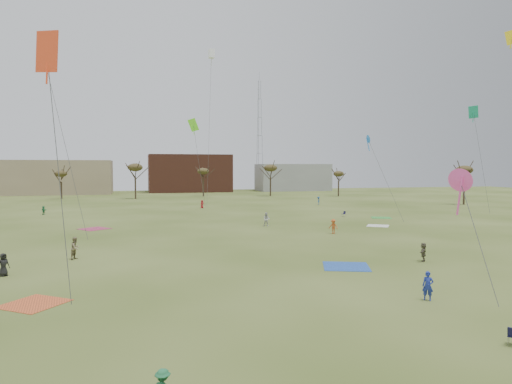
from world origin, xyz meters
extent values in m
plane|color=#384816|center=(0.00, 0.00, 0.00)|extent=(260.00, 260.00, 0.00)
imported|color=navy|center=(5.30, -8.94, 0.88)|extent=(0.76, 0.73, 1.75)
imported|color=#857654|center=(-16.80, 9.62, 0.97)|extent=(1.09, 1.17, 1.94)
imported|color=brown|center=(11.90, 1.28, 0.80)|extent=(1.29, 1.45, 1.59)
imported|color=black|center=(-21.10, 4.21, 0.85)|extent=(0.98, 0.96, 1.70)
imported|color=#C25624|center=(11.23, 18.45, 0.88)|extent=(1.25, 1.28, 1.76)
imported|color=silver|center=(5.38, 27.31, 0.93)|extent=(1.09, 0.96, 1.87)
imported|color=#297B4B|center=(-26.83, 51.18, 0.74)|extent=(1.26, 1.28, 1.47)
imported|color=maroon|center=(0.65, 57.00, 0.79)|extent=(0.91, 0.77, 1.57)
imported|color=navy|center=(25.74, 59.23, 0.86)|extent=(0.98, 1.26, 1.71)
cube|color=#D05629|center=(-17.46, -3.91, 0.00)|extent=(4.36, 4.36, 0.03)
cube|color=#2753AD|center=(4.68, 1.00, 0.00)|extent=(4.60, 4.60, 0.03)
cube|color=white|center=(20.16, 23.86, 0.00)|extent=(3.92, 3.92, 0.03)
cube|color=#A53256|center=(-16.99, 30.08, 0.00)|extent=(4.60, 4.60, 0.03)
cube|color=green|center=(25.70, 32.84, 0.00)|extent=(3.89, 3.89, 0.03)
cube|color=#19153C|center=(20.74, 36.06, 0.42)|extent=(0.61, 0.61, 0.04)
cube|color=#19153C|center=(20.97, 36.12, 0.65)|extent=(0.25, 0.52, 0.44)
cube|color=#178A6E|center=(38.21, 27.89, 16.36)|extent=(0.98, 0.98, 1.93)
cube|color=#178A6E|center=(38.21, 27.89, 15.69)|extent=(0.08, 0.08, 1.74)
cylinder|color=#4C4C51|center=(39.55, 27.44, 8.63)|extent=(2.73, 0.94, 15.47)
cone|color=#E247A0|center=(6.05, -10.63, 7.25)|extent=(1.37, 0.10, 1.37)
cube|color=#E247A0|center=(6.05, -10.63, 6.38)|extent=(0.08, 0.08, 2.23)
cylinder|color=#4C4C51|center=(6.14, -12.11, 4.07)|extent=(0.21, 2.98, 6.36)
cone|color=blue|center=(17.95, 22.78, 11.67)|extent=(1.09, 0.08, 1.09)
cube|color=blue|center=(17.95, 22.78, 10.98)|extent=(0.08, 0.08, 1.79)
cylinder|color=#4C4C51|center=(19.89, 21.50, 6.29)|extent=(3.93, 2.61, 10.79)
cube|color=#72F528|center=(-1.96, 48.40, 15.30)|extent=(1.10, 1.10, 2.17)
cube|color=#72F528|center=(-1.96, 48.40, 14.54)|extent=(0.08, 0.08, 1.95)
cylinder|color=#4C4C51|center=(-0.85, 49.08, 8.10)|extent=(2.26, 1.41, 14.41)
cube|color=#4AC522|center=(-20.07, 15.95, 18.66)|extent=(0.97, 0.97, 1.90)
cube|color=#4AC522|center=(-20.07, 15.95, 17.99)|extent=(0.08, 0.08, 1.71)
cylinder|color=#4C4C51|center=(-18.17, 15.38, 9.78)|extent=(3.84, 1.18, 17.76)
cube|color=yellow|center=(24.59, 6.06, 20.84)|extent=(0.70, 0.70, 1.37)
cube|color=yellow|center=(24.59, 6.06, 20.36)|extent=(0.08, 0.08, 1.24)
cube|color=#E8411B|center=(-15.86, -7.33, 13.84)|extent=(1.05, 1.05, 2.07)
cube|color=#E8411B|center=(-15.86, -7.33, 13.12)|extent=(0.08, 0.08, 1.86)
cylinder|color=#4C4C51|center=(-15.37, -7.56, 7.37)|extent=(1.02, 0.51, 12.94)
cube|color=white|center=(1.47, 49.63, 28.00)|extent=(0.90, 0.90, 1.55)
cube|color=white|center=(1.47, 49.63, 27.10)|extent=(0.08, 0.08, 2.33)
cylinder|color=#4C4C51|center=(0.88, 48.88, 14.45)|extent=(1.23, 1.55, 27.10)
cylinder|color=#3A2B1E|center=(-30.00, 92.00, 2.16)|extent=(0.40, 0.40, 4.32)
ellipsoid|color=#473D1E|center=(-30.00, 92.00, 6.34)|extent=(3.02, 3.02, 1.58)
cylinder|color=#3A2B1E|center=(-12.00, 88.00, 2.70)|extent=(0.40, 0.40, 5.40)
ellipsoid|color=#473D1E|center=(-12.00, 88.00, 7.92)|extent=(3.78, 3.78, 1.98)
cylinder|color=#3A2B1E|center=(6.00, 94.00, 2.34)|extent=(0.40, 0.40, 4.68)
ellipsoid|color=#473D1E|center=(6.00, 94.00, 6.86)|extent=(3.28, 3.28, 1.72)
cylinder|color=#3A2B1E|center=(24.00, 90.00, 2.64)|extent=(0.40, 0.40, 5.28)
ellipsoid|color=#473D1E|center=(24.00, 90.00, 7.74)|extent=(3.70, 3.70, 1.94)
cylinder|color=#3A2B1E|center=(42.00, 85.00, 2.10)|extent=(0.40, 0.40, 4.20)
ellipsoid|color=#473D1E|center=(42.00, 85.00, 6.16)|extent=(2.94, 2.94, 1.54)
cylinder|color=#3A2B1E|center=(56.00, 52.00, 2.52)|extent=(0.40, 0.40, 5.04)
ellipsoid|color=#473D1E|center=(56.00, 52.00, 7.39)|extent=(3.53, 3.53, 1.85)
cube|color=#937F60|center=(-35.00, 115.00, 5.00)|extent=(32.00, 14.00, 10.00)
cube|color=brown|center=(5.00, 120.00, 6.00)|extent=(26.00, 16.00, 12.00)
cube|color=gray|center=(40.00, 118.00, 4.50)|extent=(24.00, 12.00, 9.00)
cylinder|color=#9EA3A8|center=(30.90, 125.00, 19.00)|extent=(0.16, 0.16, 38.00)
cylinder|color=#9EA3A8|center=(29.55, 125.78, 19.00)|extent=(0.16, 0.16, 38.00)
cylinder|color=#9EA3A8|center=(29.55, 124.22, 19.00)|extent=(0.16, 0.16, 38.00)
cylinder|color=#9EA3A8|center=(30.00, 125.00, 39.50)|extent=(0.10, 0.10, 3.00)
camera|label=1|loc=(-11.51, -33.11, 8.00)|focal=32.72mm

